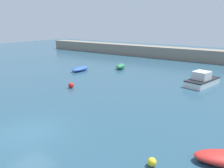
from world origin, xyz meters
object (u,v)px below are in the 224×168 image
at_px(open_tender_yellow, 80,69).
at_px(fishing_dinghy_green, 121,66).
at_px(mooring_buoy_yellow, 152,162).
at_px(mooring_buoy_red, 71,85).
at_px(cabin_cruiser_white, 202,80).

relative_size(open_tender_yellow, fishing_dinghy_green, 1.46).
height_order(open_tender_yellow, fishing_dinghy_green, fishing_dinghy_green).
xyz_separation_m(open_tender_yellow, fishing_dinghy_green, (4.08, 4.43, 0.09)).
bearing_deg(open_tender_yellow, mooring_buoy_yellow, -132.87).
distance_m(fishing_dinghy_green, mooring_buoy_red, 11.33).
xyz_separation_m(mooring_buoy_red, mooring_buoy_yellow, (12.65, -7.20, -0.07)).
bearing_deg(mooring_buoy_red, open_tender_yellow, 126.27).
bearing_deg(mooring_buoy_yellow, cabin_cruiser_white, 95.14).
height_order(mooring_buoy_red, mooring_buoy_yellow, mooring_buoy_red).
bearing_deg(cabin_cruiser_white, fishing_dinghy_green, 92.85).
xyz_separation_m(open_tender_yellow, mooring_buoy_red, (5.03, -6.86, -0.01)).
relative_size(open_tender_yellow, mooring_buoy_red, 5.79).
bearing_deg(mooring_buoy_red, mooring_buoy_yellow, -29.66).
distance_m(open_tender_yellow, mooring_buoy_red, 8.51).
relative_size(cabin_cruiser_white, mooring_buoy_red, 8.48).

